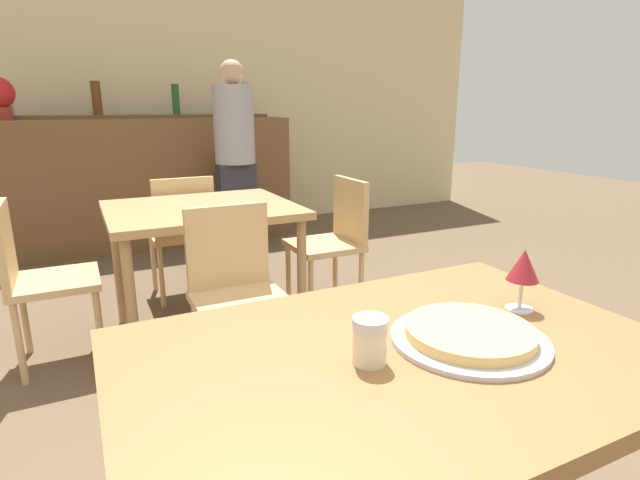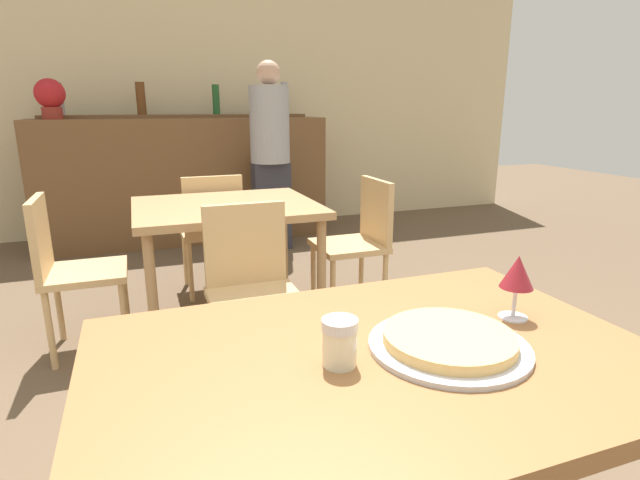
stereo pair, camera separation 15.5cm
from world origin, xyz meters
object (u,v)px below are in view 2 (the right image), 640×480
at_px(chair_far_side_left, 68,264).
at_px(person_standing, 270,151).
at_px(chair_far_side_front, 251,282).
at_px(cheese_shaker, 340,342).
at_px(potted_plant, 50,96).
at_px(chair_far_side_back, 212,225).
at_px(chair_far_side_right, 360,236).
at_px(wine_glass, 517,274).
at_px(pizza_tray, 449,342).

bearing_deg(chair_far_side_left, person_standing, -43.47).
height_order(chair_far_side_front, cheese_shaker, cheese_shaker).
distance_m(cheese_shaker, potted_plant, 4.10).
bearing_deg(cheese_shaker, person_standing, 77.45).
relative_size(chair_far_side_back, chair_far_side_right, 1.00).
bearing_deg(cheese_shaker, potted_plant, 103.62).
bearing_deg(cheese_shaker, wine_glass, 7.53).
height_order(chair_far_side_right, person_standing, person_standing).
xyz_separation_m(chair_far_side_left, wine_glass, (1.20, -1.80, 0.38)).
relative_size(chair_far_side_left, wine_glass, 5.20).
relative_size(chair_far_side_right, pizza_tray, 2.41).
xyz_separation_m(cheese_shaker, potted_plant, (-0.96, 3.95, 0.53)).
bearing_deg(potted_plant, person_standing, -17.12).
bearing_deg(chair_far_side_front, chair_far_side_right, 36.08).
bearing_deg(pizza_tray, wine_glass, 18.78).
relative_size(wine_glass, potted_plant, 0.48).
xyz_separation_m(chair_far_side_front, wine_glass, (0.39, -1.21, 0.38)).
height_order(chair_far_side_back, potted_plant, potted_plant).
xyz_separation_m(chair_far_side_front, potted_plant, (-1.06, 2.68, 0.85)).
height_order(pizza_tray, person_standing, person_standing).
bearing_deg(cheese_shaker, chair_far_side_front, 85.64).
height_order(chair_far_side_right, potted_plant, potted_plant).
bearing_deg(potted_plant, cheese_shaker, -76.38).
bearing_deg(chair_far_side_back, pizza_tray, 93.43).
relative_size(chair_far_side_back, cheese_shaker, 8.42).
bearing_deg(person_standing, chair_far_side_back, -124.53).
xyz_separation_m(cheese_shaker, wine_glass, (0.49, 0.06, 0.06)).
relative_size(chair_far_side_front, pizza_tray, 2.41).
height_order(chair_far_side_back, wine_glass, wine_glass).
xyz_separation_m(chair_far_side_front, chair_far_side_right, (0.81, 0.59, 0.00)).
bearing_deg(chair_far_side_right, chair_far_side_front, -53.92).
bearing_deg(pizza_tray, person_standing, 81.46).
distance_m(person_standing, potted_plant, 1.86).
xyz_separation_m(person_standing, wine_glass, (-0.28, -3.36, -0.01)).
relative_size(chair_far_side_back, person_standing, 0.51).
distance_m(chair_far_side_left, potted_plant, 2.27).
distance_m(chair_far_side_front, chair_far_side_left, 1.00).
bearing_deg(potted_plant, pizza_tray, -73.14).
height_order(chair_far_side_front, person_standing, person_standing).
bearing_deg(pizza_tray, chair_far_side_front, 96.55).
distance_m(pizza_tray, wine_glass, 0.27).
bearing_deg(chair_far_side_right, wine_glass, -13.19).
xyz_separation_m(chair_far_side_left, cheese_shaker, (0.71, -1.87, 0.32)).
bearing_deg(pizza_tray, chair_far_side_right, 70.59).
bearing_deg(chair_far_side_left, potted_plant, 6.65).
bearing_deg(potted_plant, wine_glass, -69.62).
height_order(chair_far_side_right, wine_glass, wine_glass).
xyz_separation_m(wine_glass, potted_plant, (-1.45, 3.89, 0.46)).
height_order(cheese_shaker, potted_plant, potted_plant).
distance_m(chair_far_side_left, chair_far_side_right, 1.62).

